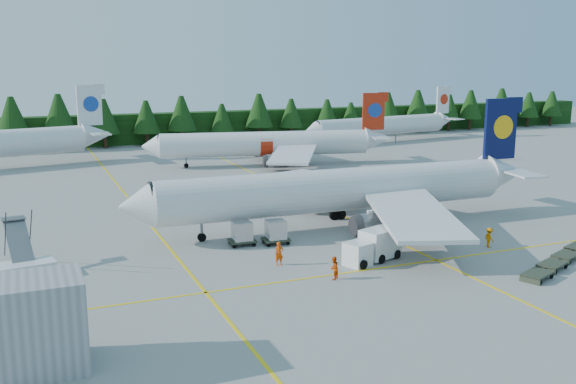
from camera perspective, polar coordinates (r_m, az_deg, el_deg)
name	(u,v)px	position (r m, az deg, el deg)	size (l,w,h in m)	color
ground	(340,249)	(57.58, 4.65, -5.09)	(320.00, 320.00, 0.00)	gray
taxi_stripe_a	(142,215)	(71.82, -12.84, -1.97)	(0.25, 120.00, 0.01)	yellow
taxi_stripe_b	(309,200)	(77.56, 1.85, -0.68)	(0.25, 120.00, 0.01)	yellow
taxi_stripe_cross	(374,269)	(52.57, 7.66, -6.79)	(80.00, 0.25, 0.01)	yellow
treeline_hedge	(157,128)	(134.09, -11.61, 5.59)	(220.00, 4.00, 6.00)	black
terminal_building	(27,326)	(37.63, -22.22, -10.99)	(6.00, 4.00, 5.20)	#92959B
airliner_navy	(330,191)	(63.79, 3.74, 0.05)	(42.98, 35.37, 12.50)	silver
airliner_red	(261,144)	(102.54, -2.41, 4.26)	(38.68, 31.51, 11.37)	silver
airliner_far_right	(377,126)	(132.87, 7.93, 5.86)	(37.52, 9.56, 10.98)	silver
airstairs	(24,265)	(54.39, -22.41, -6.02)	(4.68, 6.36, 3.95)	silver
service_truck	(372,246)	(54.20, 7.49, -4.81)	(5.71, 3.61, 2.59)	white
dolly_train	(559,259)	(57.52, 22.97, -5.52)	(11.70, 6.71, 0.15)	#343B2B
uld_pair	(259,231)	(58.56, -2.60, -3.51)	(5.52, 2.74, 1.85)	#343B2B
crew_a	(279,254)	(52.79, -0.79, -5.50)	(0.72, 0.47, 1.96)	#E74204
crew_b	(334,268)	(49.60, 4.09, -6.76)	(0.87, 0.68, 1.80)	#E74604
crew_c	(489,237)	(60.57, 17.46, -3.88)	(0.74, 0.50, 1.80)	orange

